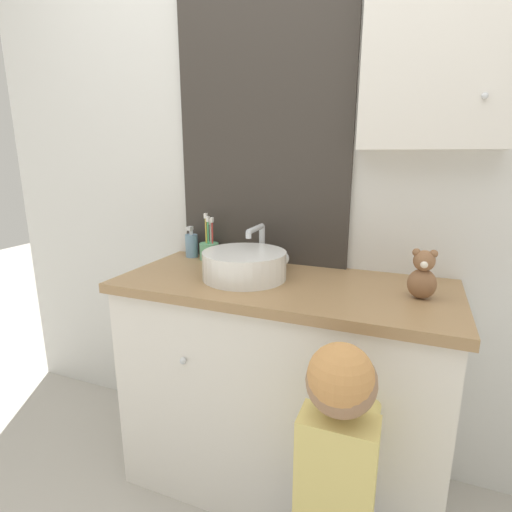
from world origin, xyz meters
name	(u,v)px	position (x,y,z in m)	size (l,w,h in m)	color
wall_back	(311,162)	(0.02, 0.62, 1.28)	(3.20, 0.18, 2.50)	silver
vanity_counter	(281,387)	(0.00, 0.33, 0.43)	(1.21, 0.53, 0.86)	silver
sink_basin	(245,264)	(-0.14, 0.33, 0.91)	(0.31, 0.37, 0.18)	white
toothbrush_holder	(209,250)	(-0.40, 0.52, 0.90)	(0.08, 0.08, 0.20)	#66B27F
soap_dispenser	(192,245)	(-0.49, 0.53, 0.91)	(0.06, 0.06, 0.14)	#6B93B2
child_figure	(337,460)	(0.29, -0.09, 0.54)	(0.20, 0.43, 0.87)	slate
teddy_bear	(423,275)	(0.46, 0.33, 0.94)	(0.09, 0.08, 0.16)	brown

